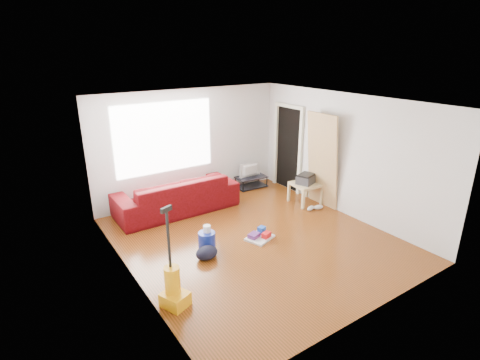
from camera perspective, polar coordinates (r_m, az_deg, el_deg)
room at (r=6.64m, az=2.06°, el=1.28°), size 4.51×5.01×2.51m
sofa at (r=8.23m, az=-9.50°, el=-4.61°), size 2.58×1.01×0.75m
tv_stand at (r=9.38m, az=1.71°, el=-0.24°), size 0.78×0.47×0.28m
tv at (r=9.28m, az=1.73°, el=1.52°), size 0.60×0.08×0.34m
side_table at (r=8.50m, az=9.96°, el=-0.96°), size 0.62×0.62×0.47m
printer at (r=8.44m, az=10.03°, el=0.18°), size 0.50×0.44×0.22m
bucket at (r=6.73m, az=-5.03°, el=-10.26°), size 0.32×0.32×0.30m
toilet_paper at (r=6.65m, az=-5.03°, el=-8.56°), size 0.13×0.13×0.12m
cleaning_tray at (r=6.99m, az=3.04°, el=-8.48°), size 0.58×0.52×0.17m
backpack at (r=6.43m, az=-5.07°, el=-11.81°), size 0.44×0.37×0.21m
sneakers at (r=8.29m, az=11.27°, el=-4.16°), size 0.44×0.22×0.10m
vacuum at (r=5.35m, az=-10.08°, el=-15.85°), size 0.41×0.43×1.44m
door_panel at (r=8.59m, az=11.94°, el=-3.71°), size 0.26×0.83×2.06m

